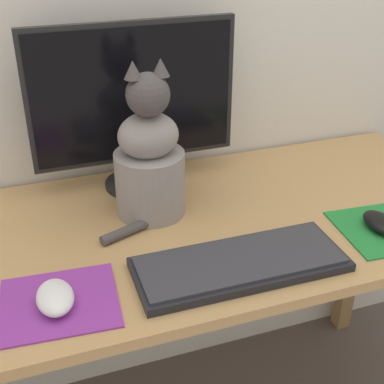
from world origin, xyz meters
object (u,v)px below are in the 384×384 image
object	(u,v)px
monitor	(134,103)
computer_mouse_right	(381,223)
keyboard	(240,263)
cat	(149,160)
computer_mouse_left	(55,297)

from	to	relation	value
monitor	computer_mouse_right	world-z (taller)	monitor
monitor	keyboard	bearing A→B (deg)	-75.42
monitor	cat	bearing A→B (deg)	-91.22
monitor	cat	xyz separation A→B (m)	(-0.00, -0.14, -0.09)
monitor	computer_mouse_right	bearing A→B (deg)	-39.96
keyboard	cat	world-z (taller)	cat
cat	computer_mouse_right	bearing A→B (deg)	-28.04
computer_mouse_left	cat	world-z (taller)	cat
monitor	keyboard	world-z (taller)	monitor
computer_mouse_right	keyboard	bearing A→B (deg)	-175.69
computer_mouse_left	computer_mouse_right	bearing A→B (deg)	1.84
cat	monitor	bearing A→B (deg)	88.56
monitor	computer_mouse_right	size ratio (longest dim) A/B	4.99
keyboard	cat	size ratio (longest dim) A/B	1.17
keyboard	computer_mouse_right	size ratio (longest dim) A/B	4.26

